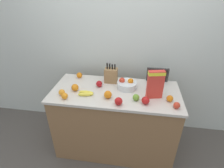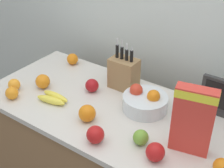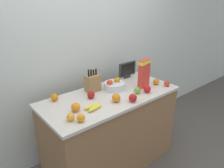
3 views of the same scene
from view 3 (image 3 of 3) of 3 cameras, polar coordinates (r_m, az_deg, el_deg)
The scene contains 19 objects.
ground_plane at distance 2.77m, azimuth -0.30°, elevation -19.70°, with size 14.00×14.00×0.00m, color #514C47.
wall_back at distance 2.57m, azimuth -8.32°, elevation 9.62°, with size 9.00×0.06×2.60m.
counter at distance 2.49m, azimuth -0.32°, elevation -12.10°, with size 1.47×0.67×0.89m.
knife_block at distance 2.34m, azimuth -5.06°, elevation 0.29°, with size 0.15×0.11×0.29m.
small_monitor at distance 2.70m, azimuth 4.03°, elevation 3.80°, with size 0.26×0.03×0.20m.
cereal_box at distance 2.44m, azimuth 8.39°, elevation 3.04°, with size 0.18×0.09×0.31m.
fruit_bowl at distance 2.39m, azimuth 0.60°, elevation -0.38°, with size 0.23×0.23×0.12m.
banana_bunch at distance 2.00m, azimuth -4.87°, elevation -6.01°, with size 0.18×0.10×0.04m.
apple_near_bananas at distance 2.55m, azimuth 14.12°, elevation 0.14°, with size 0.07×0.07×0.07m, color red.
apple_middle at distance 2.20m, azimuth -5.52°, elevation -2.84°, with size 0.08×0.08×0.08m, color #A31419.
apple_leftmost at distance 2.34m, azimuth 9.17°, elevation -1.29°, with size 0.08×0.08×0.08m, color red.
apple_rear at distance 2.13m, azimuth 5.45°, elevation -3.63°, with size 0.08×0.08×0.08m, color red.
apple_front at distance 2.31m, azimuth 6.65°, elevation -1.67°, with size 0.07×0.07×0.07m, color #6B9E33.
orange_mid_right at distance 1.98m, azimuth -9.48°, elevation -5.98°, with size 0.08×0.08×0.08m, color orange.
orange_mid_left at distance 1.85m, azimuth -10.77°, elevation -8.47°, with size 0.07×0.07×0.07m, color orange.
orange_near_bowl at distance 1.82m, azimuth -8.13°, elevation -8.73°, with size 0.07×0.07×0.07m, color orange.
orange_front_center at distance 2.57m, azimuth 11.49°, elevation 0.61°, with size 0.07×0.07×0.07m, color orange.
orange_front_right at distance 2.11m, azimuth 1.09°, elevation -3.65°, with size 0.08×0.08×0.08m, color orange.
orange_front_left at distance 2.21m, azimuth -14.79°, elevation -3.37°, with size 0.07×0.07×0.07m, color orange.
Camera 3 is at (-1.30, -1.59, 1.86)m, focal length 35.00 mm.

